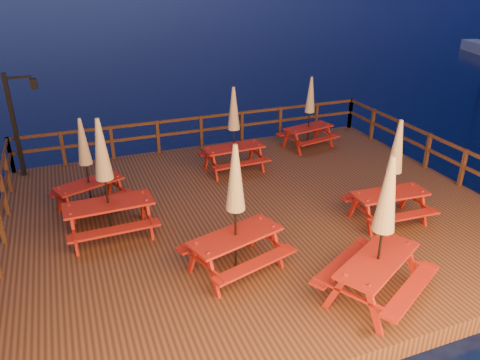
{
  "coord_description": "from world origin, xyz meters",
  "views": [
    {
      "loc": [
        -4.13,
        -9.51,
        6.08
      ],
      "look_at": [
        -0.24,
        0.6,
        1.05
      ],
      "focal_mm": 35.0,
      "sensor_mm": 36.0,
      "label": 1
    }
  ],
  "objects_px": {
    "lamp_post": "(18,115)",
    "picnic_table_0": "(310,112)",
    "picnic_table_1": "(105,178)",
    "picnic_table_2": "(86,163)"
  },
  "relations": [
    {
      "from": "lamp_post",
      "to": "picnic_table_0",
      "type": "xyz_separation_m",
      "value": [
        8.76,
        -0.98,
        -0.55
      ]
    },
    {
      "from": "lamp_post",
      "to": "picnic_table_0",
      "type": "relative_size",
      "value": 1.25
    },
    {
      "from": "picnic_table_0",
      "to": "lamp_post",
      "type": "bearing_deg",
      "value": 161.62
    },
    {
      "from": "lamp_post",
      "to": "picnic_table_1",
      "type": "distance_m",
      "value": 4.79
    },
    {
      "from": "lamp_post",
      "to": "picnic_table_2",
      "type": "bearing_deg",
      "value": -61.96
    },
    {
      "from": "lamp_post",
      "to": "picnic_table_2",
      "type": "relative_size",
      "value": 1.26
    },
    {
      "from": "picnic_table_1",
      "to": "picnic_table_2",
      "type": "xyz_separation_m",
      "value": [
        -0.31,
        1.55,
        -0.22
      ]
    },
    {
      "from": "lamp_post",
      "to": "picnic_table_2",
      "type": "distance_m",
      "value": 3.29
    },
    {
      "from": "picnic_table_2",
      "to": "picnic_table_1",
      "type": "bearing_deg",
      "value": -100.57
    },
    {
      "from": "picnic_table_0",
      "to": "picnic_table_2",
      "type": "bearing_deg",
      "value": -177.4
    }
  ]
}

